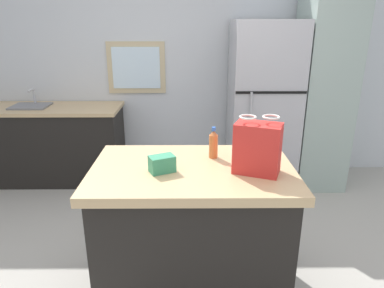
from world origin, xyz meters
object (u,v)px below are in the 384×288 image
Objects in this scene: small_box at (162,164)px; kitchen_island at (192,230)px; shopping_bag at (257,148)px; bottle at (213,144)px; tall_cabinet at (322,90)px; refrigerator at (263,106)px.

kitchen_island is at bearing 20.98° from small_box.
shopping_bag is 1.66× the size of bottle.
tall_cabinet is 10.20× the size of bottle.
kitchen_island is at bearing -114.12° from refrigerator.
small_box is (-1.64, -1.86, -0.11)m from tall_cabinet.
kitchen_island is 0.74m from shopping_bag.
refrigerator is 1.93m from shopping_bag.
shopping_bag is at bearing -119.59° from tall_cabinet.
bottle reaches higher than kitchen_island.
tall_cabinet is at bearing 0.02° from refrigerator.
shopping_bag is 0.58m from small_box.
refrigerator is at bearing 77.56° from shopping_bag.
small_box is at bearing 178.87° from shopping_bag.
kitchen_island is 0.59× the size of tall_cabinet.
small_box is at bearing -144.09° from bottle.
small_box is (-0.99, -1.86, 0.07)m from refrigerator.
small_box is 0.70× the size of bottle.
small_box is (-0.19, -0.07, 0.51)m from kitchen_island.
shopping_bag is at bearing -11.98° from kitchen_island.
bottle reaches higher than small_box.
kitchen_island is at bearing 168.02° from shopping_bag.
refrigerator is at bearing 67.91° from bottle.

